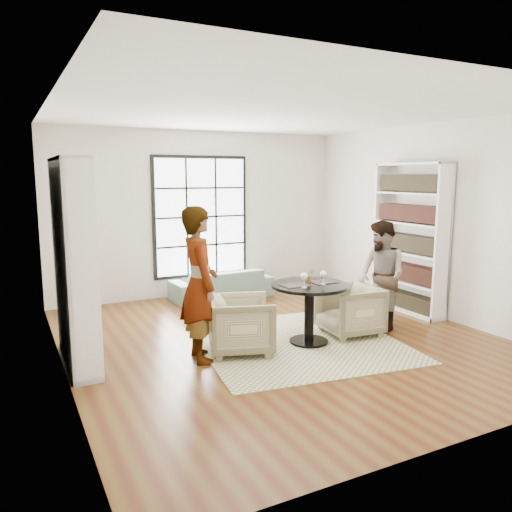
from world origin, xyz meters
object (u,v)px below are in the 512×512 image
pedestal_table (309,301)px  person_right (381,276)px  wine_glass_right (324,274)px  armchair_right (349,310)px  person_left (199,284)px  flower_centerpiece (307,276)px  armchair_left (241,324)px  wine_glass_left (304,277)px  sofa (222,284)px

pedestal_table → person_right: bearing=2.6°
wine_glass_right → armchair_right: bearing=15.7°
person_left → flower_centerpiece: 1.48m
pedestal_table → armchair_left: (-0.94, 0.11, -0.22)m
armchair_left → person_left: 0.79m
wine_glass_left → flower_centerpiece: (0.17, 0.20, -0.04)m
armchair_right → wine_glass_left: (-0.88, -0.21, 0.59)m
pedestal_table → armchair_left: bearing=173.6°
pedestal_table → flower_centerpiece: (-0.00, 0.05, 0.32)m
sofa → armchair_left: size_ratio=2.31×
pedestal_table → wine_glass_right: size_ratio=5.47×
wine_glass_right → flower_centerpiece: size_ratio=0.96×
flower_centerpiece → wine_glass_left: bearing=-130.8°
person_right → flower_centerpiece: bearing=-84.3°
armchair_right → flower_centerpiece: size_ratio=4.01×
person_left → wine_glass_left: 1.33m
armchair_left → wine_glass_left: (0.76, -0.25, 0.58)m
armchair_left → flower_centerpiece: size_ratio=4.11×
pedestal_table → person_left: 1.53m
pedestal_table → armchair_left: 0.97m
person_right → person_left: bearing=-85.5°
sofa → armchair_right: (0.77, -2.71, 0.08)m
sofa → person_right: bearing=113.9°
wine_glass_right → sofa: bearing=94.3°
person_left → person_right: bearing=-85.3°
armchair_left → person_right: size_ratio=0.50×
person_left → flower_centerpiece: person_left is taller
armchair_left → armchair_right: (1.64, -0.05, -0.01)m
flower_centerpiece → armchair_right: bearing=0.4°
sofa → wine_glass_right: wine_glass_right is taller
sofa → wine_glass_right: size_ratio=9.84×
person_right → flower_centerpiece: 1.26m
sofa → wine_glass_right: 2.95m
pedestal_table → flower_centerpiece: size_ratio=5.27×
wine_glass_left → wine_glass_right: bearing=8.7°
wine_glass_left → flower_centerpiece: wine_glass_left is taller
pedestal_table → armchair_left: pedestal_table is taller
person_left → wine_glass_right: 1.65m
armchair_right → person_left: (-2.19, 0.05, 0.58)m
sofa → person_right: size_ratio=1.15×
wine_glass_right → person_left: bearing=172.9°
pedestal_table → person_left: person_left is taller
person_left → wine_glass_left: (1.31, -0.25, 0.01)m
sofa → wine_glass_left: (-0.11, -2.92, 0.68)m
sofa → pedestal_table: bearing=89.3°
armchair_right → wine_glass_right: bearing=-69.5°
pedestal_table → wine_glass_right: wine_glass_right is taller
armchair_right → flower_centerpiece: (-0.71, -0.00, 0.55)m
sofa → armchair_left: (-0.87, -2.66, 0.09)m
pedestal_table → armchair_right: bearing=4.6°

